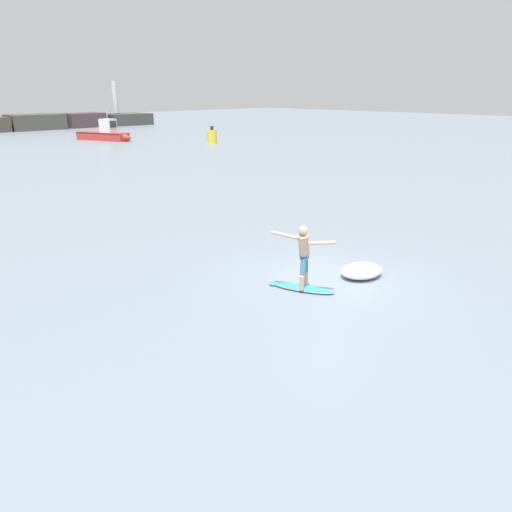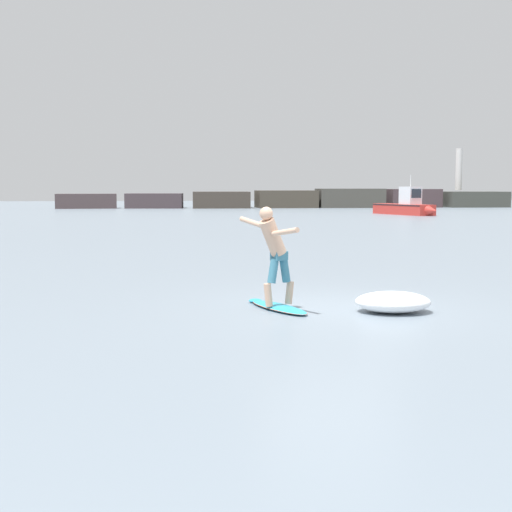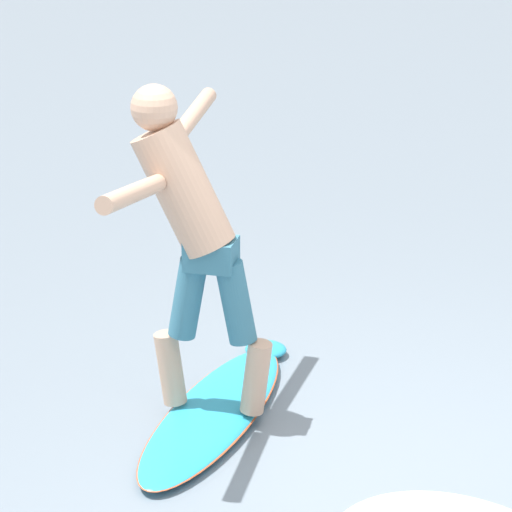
# 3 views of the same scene
# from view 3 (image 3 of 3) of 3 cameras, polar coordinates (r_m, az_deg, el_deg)

# --- Properties ---
(ground_plane) EXTENTS (200.00, 200.00, 0.00)m
(ground_plane) POSITION_cam_3_polar(r_m,az_deg,el_deg) (6.18, 4.93, -10.42)
(ground_plane) COLOR gray
(surfboard) EXTENTS (1.10, 1.84, 0.22)m
(surfboard) POSITION_cam_3_polar(r_m,az_deg,el_deg) (6.70, -1.92, -7.29)
(surfboard) COLOR #2BA4CA
(surfboard) RESTS_ON ground
(surfer) EXTENTS (0.98, 1.53, 1.78)m
(surfer) POSITION_cam_3_polar(r_m,az_deg,el_deg) (6.27, -3.20, 1.60)
(surfer) COLOR #D5A78A
(surfer) RESTS_ON surfboard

